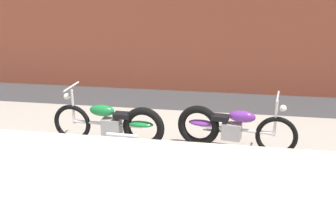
% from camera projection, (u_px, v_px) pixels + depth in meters
% --- Properties ---
extents(ground_plane, '(80.00, 80.00, 0.00)m').
position_uv_depth(ground_plane, '(148.00, 197.00, 5.43)').
color(ground_plane, '#38383A').
extents(sidewalk_slab, '(36.00, 3.50, 0.01)m').
position_uv_depth(sidewalk_slab, '(168.00, 144.00, 7.06)').
color(sidewalk_slab, '#9E998E').
rests_on(sidewalk_slab, ground).
extents(motorcycle_green, '(2.01, 0.58, 1.03)m').
position_uv_depth(motorcycle_green, '(116.00, 124.00, 6.89)').
color(motorcycle_green, black).
rests_on(motorcycle_green, ground).
extents(motorcycle_purple, '(2.00, 0.65, 1.03)m').
position_uv_depth(motorcycle_purple, '(227.00, 127.00, 6.74)').
color(motorcycle_purple, black).
rests_on(motorcycle_purple, ground).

